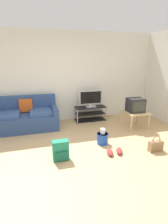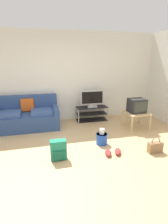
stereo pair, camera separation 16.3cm
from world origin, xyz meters
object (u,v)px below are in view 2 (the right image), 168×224
couch (27,116)px  cleaning_bucket (102,138)px  flat_tv (92,99)px  backpack (58,150)px  sneakers_pair (113,152)px  crt_tv (137,105)px  side_table (136,114)px  tv_stand (92,113)px  handbag (155,147)px

couch → cleaning_bucket: size_ratio=4.71×
flat_tv → backpack: 2.46m
sneakers_pair → crt_tv: bearing=45.7°
backpack → flat_tv: bearing=60.1°
side_table → flat_tv: bearing=137.6°
backpack → sneakers_pair: backpack is taller
cleaning_bucket → couch: bearing=138.8°
flat_tv → backpack: size_ratio=1.81×
sneakers_pair → couch: bearing=132.0°
couch → side_table: bearing=-15.0°
tv_stand → handbag: tv_stand is taller
flat_tv → handbag: bearing=-72.5°
handbag → sneakers_pair: (-0.88, 0.14, -0.08)m
handbag → couch: bearing=141.5°
crt_tv → handbag: bearing=-102.6°
couch → handbag: bearing=-38.5°
handbag → cleaning_bucket: bearing=146.8°
sneakers_pair → cleaning_bucket: bearing=98.7°
crt_tv → backpack: crt_tv is taller
tv_stand → side_table: (1.02, -0.95, 0.18)m
handbag → cleaning_bucket: 1.15m
tv_stand → cleaning_bucket: (-0.24, -1.66, -0.07)m
side_table → backpack: size_ratio=1.50×
tv_stand → sneakers_pair: 2.16m
side_table → backpack: side_table is taller
crt_tv → handbag: 1.48m
side_table → cleaning_bucket: side_table is taller
crt_tv → sneakers_pair: (-1.19, -1.21, -0.61)m
handbag → tv_stand: bearing=107.4°
tv_stand → side_table: bearing=-43.1°
couch → sneakers_pair: bearing=-48.0°
crt_tv → cleaning_bucket: bearing=-150.2°
handbag → backpack: bearing=173.5°
couch → side_table: size_ratio=2.95×
side_table → crt_tv: crt_tv is taller
couch → backpack: 2.03m
flat_tv → crt_tv: 1.37m
backpack → cleaning_bucket: 1.11m
tv_stand → flat_tv: (-0.00, -0.02, 0.48)m
tv_stand → flat_tv: flat_tv is taller
flat_tv → tv_stand: bearing=90.0°
crt_tv → couch: bearing=165.3°
couch → cleaning_bucket: (1.72, -1.50, -0.18)m
couch → tv_stand: size_ratio=1.82×
tv_stand → backpack: (-1.27, -2.06, -0.03)m
side_table → backpack: 2.55m
flat_tv → backpack: bearing=-122.0°
backpack → couch: bearing=112.0°
couch → crt_tv: bearing=-14.7°
side_table → crt_tv: 0.26m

